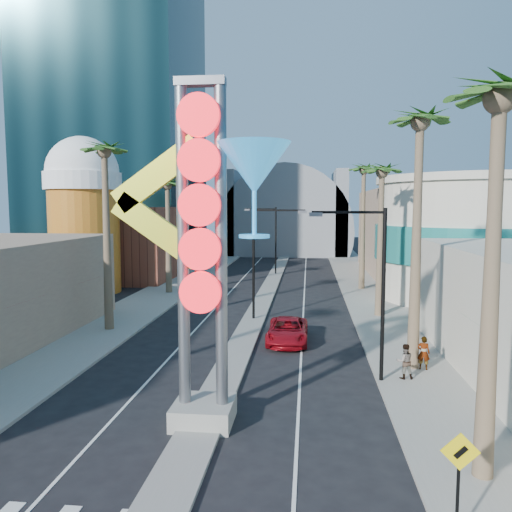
% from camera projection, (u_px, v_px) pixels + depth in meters
% --- Properties ---
extents(ground, '(240.00, 240.00, 0.00)m').
position_uv_depth(ground, '(184.00, 464.00, 15.66)').
color(ground, black).
rests_on(ground, ground).
extents(sidewalk_west, '(5.00, 100.00, 0.15)m').
position_uv_depth(sidewalk_west, '(178.00, 285.00, 51.28)').
color(sidewalk_west, gray).
rests_on(sidewalk_west, ground).
extents(sidewalk_east, '(5.00, 100.00, 0.15)m').
position_uv_depth(sidewalk_east, '(365.00, 288.00, 49.30)').
color(sidewalk_east, gray).
rests_on(sidewalk_east, ground).
extents(median, '(1.60, 84.00, 0.15)m').
position_uv_depth(median, '(272.00, 282.00, 53.26)').
color(median, gray).
rests_on(median, ground).
extents(hotel_tower, '(20.00, 20.00, 50.00)m').
position_uv_depth(hotel_tower, '(117.00, 80.00, 66.95)').
color(hotel_tower, black).
rests_on(hotel_tower, ground).
extents(brick_filler_west, '(10.00, 10.00, 8.00)m').
position_uv_depth(brick_filler_west, '(126.00, 244.00, 54.54)').
color(brick_filler_west, brown).
rests_on(brick_filler_west, ground).
extents(filler_east, '(10.00, 20.00, 10.00)m').
position_uv_depth(filler_east, '(408.00, 232.00, 61.01)').
color(filler_east, '#94755F').
rests_on(filler_east, ground).
extents(beer_mug, '(7.00, 7.00, 14.50)m').
position_uv_depth(beer_mug, '(84.00, 209.00, 46.35)').
color(beer_mug, '#C14B19').
rests_on(beer_mug, ground).
extents(turquoise_building, '(16.60, 16.60, 10.60)m').
position_uv_depth(turquoise_building, '(474.00, 239.00, 42.96)').
color(turquoise_building, beige).
rests_on(turquoise_building, ground).
extents(canopy, '(22.00, 16.00, 22.00)m').
position_uv_depth(canopy, '(286.00, 228.00, 86.49)').
color(canopy, slate).
rests_on(canopy, ground).
extents(neon_sign, '(6.53, 2.60, 12.55)m').
position_uv_depth(neon_sign, '(224.00, 227.00, 17.79)').
color(neon_sign, gray).
rests_on(neon_sign, ground).
extents(ped_sign, '(0.92, 0.12, 2.66)m').
position_uv_depth(ped_sign, '(459.00, 470.00, 11.70)').
color(ped_sign, black).
rests_on(ped_sign, sidewalk_east).
extents(streetlight_0, '(3.79, 0.25, 8.00)m').
position_uv_depth(streetlight_0, '(261.00, 252.00, 34.92)').
color(streetlight_0, black).
rests_on(streetlight_0, ground).
extents(streetlight_1, '(3.79, 0.25, 8.00)m').
position_uv_depth(streetlight_1, '(271.00, 234.00, 58.78)').
color(streetlight_1, black).
rests_on(streetlight_1, ground).
extents(streetlight_2, '(3.45, 0.25, 8.00)m').
position_uv_depth(streetlight_2, '(373.00, 278.00, 22.40)').
color(streetlight_2, black).
rests_on(streetlight_2, ground).
extents(palm_1, '(2.40, 2.40, 12.70)m').
position_uv_depth(palm_1, '(105.00, 162.00, 31.37)').
color(palm_1, brown).
rests_on(palm_1, ground).
extents(palm_2, '(2.40, 2.40, 11.20)m').
position_uv_depth(palm_2, '(167.00, 191.00, 45.35)').
color(palm_2, brown).
rests_on(palm_2, ground).
extents(palm_3, '(2.40, 2.40, 11.20)m').
position_uv_depth(palm_3, '(197.00, 194.00, 57.23)').
color(palm_3, brown).
rests_on(palm_3, ground).
extents(palm_4, '(2.40, 2.40, 12.20)m').
position_uv_depth(palm_4, '(499.00, 122.00, 13.70)').
color(palm_4, brown).
rests_on(palm_4, ground).
extents(palm_5, '(2.40, 2.40, 13.20)m').
position_uv_depth(palm_5, '(420.00, 138.00, 23.51)').
color(palm_5, brown).
rests_on(palm_5, ground).
extents(palm_6, '(2.40, 2.40, 11.70)m').
position_uv_depth(palm_6, '(382.00, 180.00, 35.52)').
color(palm_6, brown).
rests_on(palm_6, ground).
extents(palm_7, '(2.40, 2.40, 12.70)m').
position_uv_depth(palm_7, '(364.00, 177.00, 47.31)').
color(palm_7, brown).
rests_on(palm_7, ground).
extents(red_pickup, '(2.38, 5.11, 1.42)m').
position_uv_depth(red_pickup, '(288.00, 331.00, 29.61)').
color(red_pickup, '#9F0C17').
rests_on(red_pickup, ground).
extents(pedestrian_a, '(0.68, 0.54, 1.64)m').
position_uv_depth(pedestrian_a, '(424.00, 353.00, 24.23)').
color(pedestrian_a, gray).
rests_on(pedestrian_a, sidewalk_east).
extents(pedestrian_b, '(0.87, 0.72, 1.63)m').
position_uv_depth(pedestrian_b, '(405.00, 361.00, 22.93)').
color(pedestrian_b, gray).
rests_on(pedestrian_b, sidewalk_east).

